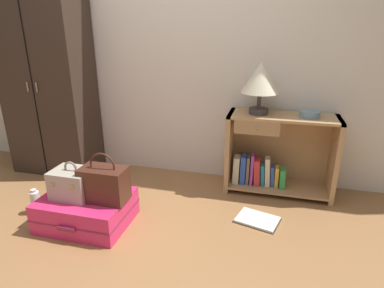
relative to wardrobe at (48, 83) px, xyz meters
name	(u,v)px	position (x,y,z in m)	size (l,w,h in m)	color
ground_plane	(120,259)	(1.31, -1.20, -0.93)	(9.00, 9.00, 0.00)	olive
back_wall	(181,45)	(1.31, 0.30, 0.37)	(6.40, 0.10, 2.60)	silver
wardrobe	(48,83)	(0.00, 0.00, 0.00)	(0.84, 0.47, 1.86)	#33261E
bookshelf	(275,155)	(2.26, 0.05, -0.58)	(0.96, 0.37, 0.74)	tan
table_lamp	(261,79)	(2.09, 0.04, 0.11)	(0.33, 0.33, 0.45)	#3D3838
bowl	(310,114)	(2.52, 0.03, -0.16)	(0.17, 0.17, 0.05)	slate
suitcase_large	(87,210)	(0.87, -0.88, -0.81)	(0.67, 0.53, 0.23)	#DB2860
train_case	(73,183)	(0.79, -0.89, -0.58)	(0.29, 0.24, 0.29)	#A89E8E
handbag	(104,184)	(1.05, -0.88, -0.56)	(0.34, 0.20, 0.38)	#472319
bottle	(36,202)	(0.38, -0.86, -0.83)	(0.07, 0.07, 0.22)	white
open_book_on_floor	(257,220)	(2.17, -0.51, -0.92)	(0.38, 0.32, 0.02)	white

